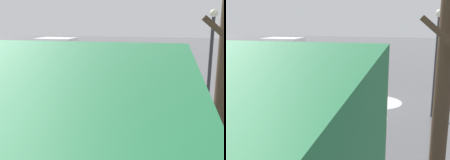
{
  "view_description": "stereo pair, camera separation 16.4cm",
  "coord_description": "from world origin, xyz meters",
  "views": [
    {
      "loc": [
        -2.21,
        11.46,
        3.51
      ],
      "look_at": [
        0.51,
        0.64,
        1.05
      ],
      "focal_mm": 44.17,
      "sensor_mm": 36.0,
      "label": 1
    },
    {
      "loc": [
        -2.37,
        11.42,
        3.51
      ],
      "look_at": [
        0.51,
        0.64,
        1.05
      ],
      "focal_mm": 44.17,
      "sensor_mm": 36.0,
      "label": 2
    }
  ],
  "objects": [
    {
      "name": "pedestrian_pink_side",
      "position": [
        1.03,
        -0.49,
        1.57
      ],
      "size": [
        1.04,
        1.04,
        2.15
      ],
      "color": "black",
      "rests_on": "ground"
    },
    {
      "name": "shopping_cart_vendor",
      "position": [
        0.18,
        0.09,
        0.57
      ],
      "size": [
        0.61,
        0.86,
        1.04
      ],
      "color": "red",
      "rests_on": "ground"
    },
    {
      "name": "ground_plane",
      "position": [
        0.0,
        0.0,
        0.0
      ],
      "size": [
        90.0,
        90.0,
        0.0
      ],
      "primitive_type": "plane",
      "color": "#5B5B5E"
    },
    {
      "name": "slush_patch_under_van",
      "position": [
        0.55,
        1.89,
        0.0
      ],
      "size": [
        2.09,
        2.09,
        0.01
      ],
      "primitive_type": "cylinder",
      "color": "#999BA0",
      "rests_on": "ground"
    },
    {
      "name": "street_lamp",
      "position": [
        -3.24,
        1.2,
        2.37
      ],
      "size": [
        0.28,
        0.28,
        3.86
      ],
      "color": "#2D2D33",
      "rests_on": "ground"
    },
    {
      "name": "pedestrian_black_side",
      "position": [
        1.57,
        0.31,
        1.57
      ],
      "size": [
        1.04,
        1.04,
        2.15
      ],
      "color": "black",
      "rests_on": "ground"
    },
    {
      "name": "pedestrian_white_side",
      "position": [
        0.58,
        -1.33,
        1.58
      ],
      "size": [
        1.04,
        1.04,
        2.15
      ],
      "color": "black",
      "rests_on": "ground"
    },
    {
      "name": "slush_patch_near_cluster",
      "position": [
        1.63,
        0.22,
        0.0
      ],
      "size": [
        1.89,
        1.89,
        0.01
      ],
      "primitive_type": "cylinder",
      "color": "#ADAFB5",
      "rests_on": "ground"
    },
    {
      "name": "bare_tree_near",
      "position": [
        -2.86,
        7.32,
        2.13
      ],
      "size": [
        1.21,
        1.05,
        4.23
      ],
      "color": "#423323",
      "rests_on": "ground"
    },
    {
      "name": "slush_patch_far_side",
      "position": [
        -1.07,
        -0.12,
        0.0
      ],
      "size": [
        2.09,
        2.09,
        0.01
      ],
      "primitive_type": "cylinder",
      "color": "silver",
      "rests_on": "ground"
    },
    {
      "name": "cargo_van_parked_right",
      "position": [
        3.93,
        0.26,
        1.18
      ],
      "size": [
        2.24,
        5.36,
        2.6
      ],
      "color": "white",
      "rests_on": "ground"
    },
    {
      "name": "hand_dolly_boxes",
      "position": [
        0.93,
        -0.18,
        0.66
      ],
      "size": [
        0.68,
        0.81,
        1.32
      ],
      "color": "#515156",
      "rests_on": "ground"
    }
  ]
}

